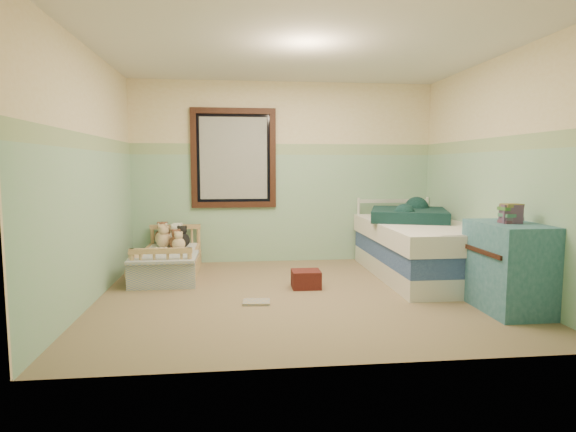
{
  "coord_description": "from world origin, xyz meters",
  "views": [
    {
      "loc": [
        -0.68,
        -4.82,
        1.35
      ],
      "look_at": [
        -0.11,
        0.35,
        0.79
      ],
      "focal_mm": 29.51,
      "sensor_mm": 36.0,
      "label": 1
    }
  ],
  "objects": [
    {
      "name": "floor",
      "position": [
        0.0,
        0.0,
        -0.01
      ],
      "size": [
        4.2,
        3.6,
        0.02
      ],
      "primitive_type": "cube",
      "color": "#806C4D",
      "rests_on": "ground"
    },
    {
      "name": "extra_plush_4",
      "position": [
        -1.39,
        1.11,
        0.38
      ],
      "size": [
        0.16,
        0.16,
        0.16
      ],
      "primitive_type": "sphere",
      "color": "#D6B082",
      "rests_on": "toddler_mattress"
    },
    {
      "name": "twin_bed_frame",
      "position": [
        1.55,
        0.63,
        0.11
      ],
      "size": [
        1.07,
        2.14,
        0.22
      ],
      "primitive_type": "cube",
      "color": "silver",
      "rests_on": "floor"
    },
    {
      "name": "window_frame",
      "position": [
        -0.7,
        1.76,
        1.45
      ],
      "size": [
        1.16,
        0.06,
        1.36
      ],
      "primitive_type": "cube",
      "color": "black",
      "rests_on": "wall_back"
    },
    {
      "name": "extra_plush_1",
      "position": [
        -1.47,
        1.49,
        0.39
      ],
      "size": [
        0.2,
        0.2,
        0.2
      ],
      "primitive_type": "sphere",
      "color": "silver",
      "rests_on": "toddler_mattress"
    },
    {
      "name": "dresser",
      "position": [
        1.83,
        -0.75,
        0.41
      ],
      "size": [
        0.51,
        0.82,
        0.82
      ],
      "primitive_type": "cube",
      "color": "#24596B",
      "rests_on": "floor"
    },
    {
      "name": "wall_back",
      "position": [
        0.0,
        1.8,
        1.25
      ],
      "size": [
        4.2,
        0.04,
        2.5
      ],
      "primitive_type": "cube",
      "color": "beige",
      "rests_on": "floor"
    },
    {
      "name": "wall_right",
      "position": [
        2.1,
        0.0,
        1.25
      ],
      "size": [
        0.04,
        3.6,
        2.5
      ],
      "primitive_type": "cube",
      "color": "beige",
      "rests_on": "floor"
    },
    {
      "name": "wainscot_mint",
      "position": [
        0.0,
        1.79,
        0.75
      ],
      "size": [
        4.2,
        0.01,
        1.5
      ],
      "primitive_type": "cube",
      "color": "#96B99E",
      "rests_on": "floor"
    },
    {
      "name": "twin_boxspring",
      "position": [
        1.55,
        0.63,
        0.33
      ],
      "size": [
        1.07,
        2.14,
        0.22
      ],
      "primitive_type": "cube",
      "color": "navy",
      "rests_on": "twin_bed_frame"
    },
    {
      "name": "wall_left",
      "position": [
        -2.1,
        0.0,
        1.25
      ],
      "size": [
        0.04,
        3.6,
        2.5
      ],
      "primitive_type": "cube",
      "color": "beige",
      "rests_on": "floor"
    },
    {
      "name": "plush_floor_cream",
      "position": [
        -1.58,
        0.97,
        0.12
      ],
      "size": [
        0.25,
        0.25,
        0.25
      ],
      "primitive_type": "sphere",
      "color": "#F4E2C9",
      "rests_on": "floor"
    },
    {
      "name": "ceiling",
      "position": [
        0.0,
        0.0,
        2.51
      ],
      "size": [
        4.2,
        3.6,
        0.02
      ],
      "primitive_type": "cube",
      "color": "silver",
      "rests_on": "wall_back"
    },
    {
      "name": "toddler_mattress",
      "position": [
        -1.5,
        1.05,
        0.23
      ],
      "size": [
        0.62,
        1.3,
        0.12
      ],
      "primitive_type": "cube",
      "color": "white",
      "rests_on": "toddler_bed_frame"
    },
    {
      "name": "book_stack",
      "position": [
        1.83,
        -0.75,
        0.91
      ],
      "size": [
        0.19,
        0.16,
        0.17
      ],
      "primitive_type": "cube",
      "rotation": [
        0.0,
        0.0,
        -0.17
      ],
      "color": "brown",
      "rests_on": "dresser"
    },
    {
      "name": "plush_bed_tan",
      "position": [
        -1.6,
        1.33,
        0.39
      ],
      "size": [
        0.19,
        0.19,
        0.19
      ],
      "primitive_type": "sphere",
      "color": "#D6B082",
      "rests_on": "toddler_mattress"
    },
    {
      "name": "plush_bed_white",
      "position": [
        -1.45,
        1.55,
        0.4
      ],
      "size": [
        0.2,
        0.2,
        0.2
      ],
      "primitive_type": "sphere",
      "color": "silver",
      "rests_on": "toddler_mattress"
    },
    {
      "name": "wall_front",
      "position": [
        0.0,
        -1.8,
        1.25
      ],
      "size": [
        4.2,
        0.04,
        2.5
      ],
      "primitive_type": "cube",
      "color": "beige",
      "rests_on": "floor"
    },
    {
      "name": "plush_bed_brown",
      "position": [
        -1.65,
        1.55,
        0.4
      ],
      "size": [
        0.21,
        0.21,
        0.21
      ],
      "primitive_type": "sphere",
      "color": "brown",
      "rests_on": "toddler_mattress"
    },
    {
      "name": "plush_bed_dark",
      "position": [
        -1.37,
        1.33,
        0.39
      ],
      "size": [
        0.19,
        0.19,
        0.19
      ],
      "primitive_type": "sphere",
      "color": "black",
      "rests_on": "toddler_mattress"
    },
    {
      "name": "border_strip",
      "position": [
        0.0,
        1.79,
        1.57
      ],
      "size": [
        4.2,
        0.01,
        0.15
      ],
      "primitive_type": "cube",
      "color": "#4C7954",
      "rests_on": "wall_back"
    },
    {
      "name": "extra_plush_3",
      "position": [
        -1.64,
        1.5,
        0.39
      ],
      "size": [
        0.2,
        0.2,
        0.2
      ],
      "primitive_type": "sphere",
      "color": "#D6B082",
      "rests_on": "toddler_mattress"
    },
    {
      "name": "toddler_bed_frame",
      "position": [
        -1.5,
        1.05,
        0.09
      ],
      "size": [
        0.68,
        1.36,
        0.17
      ],
      "primitive_type": "cube",
      "color": "olive",
      "rests_on": "floor"
    },
    {
      "name": "twin_mattress",
      "position": [
        1.55,
        0.63,
        0.55
      ],
      "size": [
        1.11,
        2.18,
        0.22
      ],
      "primitive_type": "cube",
      "color": "white",
      "rests_on": "twin_boxspring"
    },
    {
      "name": "patchwork_quilt",
      "position": [
        -1.5,
        0.63,
        0.31
      ],
      "size": [
        0.74,
        0.68,
        0.03
      ],
      "primitive_type": "cube",
      "color": "#728BB7",
      "rests_on": "toddler_mattress"
    },
    {
      "name": "window_blinds",
      "position": [
        -0.7,
        1.77,
        1.45
      ],
      "size": [
        0.92,
        0.01,
        1.12
      ],
      "primitive_type": "cube",
      "color": "beige",
      "rests_on": "window_frame"
    },
    {
      "name": "extra_plush_2",
      "position": [
        -1.65,
        1.54,
        0.4
      ],
      "size": [
        0.2,
        0.2,
        0.2
      ],
      "primitive_type": "sphere",
      "color": "silver",
      "rests_on": "toddler_mattress"
    },
    {
      "name": "extra_plush_0",
      "position": [
        -1.44,
        1.23,
        0.38
      ],
      "size": [
        0.17,
        0.17,
        0.17
      ],
      "primitive_type": "sphere",
      "color": "brown",
      "rests_on": "toddler_mattress"
    },
    {
      "name": "floor_book",
      "position": [
        -0.49,
        -0.28,
        0.01
      ],
      "size": [
        0.28,
        0.22,
        0.02
      ],
      "primitive_type": "cube",
      "rotation": [
        0.0,
        0.0,
        -0.08
      ],
      "color": "gold",
      "rests_on": "floor"
    },
    {
      "name": "plush_floor_tan",
      "position": [
        -1.81,
        0.6,
        0.13
      ],
      "size": [
        0.27,
        0.27,
        0.27
      ],
      "primitive_type": "sphere",
      "color": "#D6B082",
      "rests_on": "floor"
    },
    {
      "name": "red_pillow",
      "position": [
        0.08,
        0.26,
        0.1
      ],
      "size": [
        0.32,
        0.28,
        0.2
      ],
      "primitive_type": "cube",
      "rotation": [
        0.0,
        0.0,
        -0.01
      ],
      "color": "maroon",
      "rests_on": "floor"
    },
    {
      "name": "teal_blanket",
      "position": [
        1.5,
        0.93,
        0.73
      ],
      "size": [
        1.17,
        1.2,
        0.14
      ],
      "primitive_type": "cube",
      "rotation": [
        0.0,
        0.0,
        -0.33
      ],
      "color": "black",
      "rests_on": "twin_mattress"
    }
  ]
}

